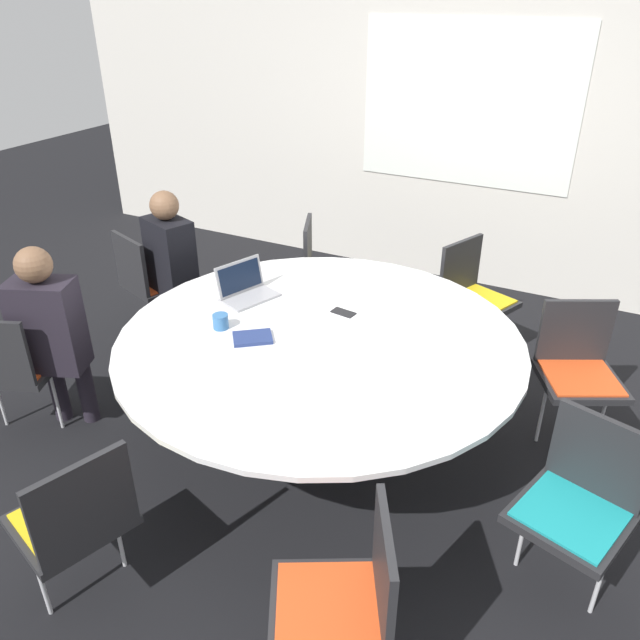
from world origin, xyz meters
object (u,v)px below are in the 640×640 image
(person_0, at_px, (173,259))
(chair_1, at_px, (10,363))
(laptop, at_px, (246,288))
(person_1, at_px, (50,328))
(chair_2, at_px, (76,516))
(spiral_notebook, at_px, (253,338))
(coffee_cup, at_px, (221,321))
(chair_0, at_px, (149,277))
(chair_5, at_px, (578,364))
(chair_4, at_px, (580,498))
(chair_7, at_px, (324,265))
(cell_phone, at_px, (344,313))
(chair_3, at_px, (346,598))
(chair_6, at_px, (473,291))

(person_0, bearing_deg, chair_1, -77.87)
(laptop, bearing_deg, person_1, 154.82)
(chair_2, distance_m, spiral_notebook, 1.26)
(coffee_cup, bearing_deg, spiral_notebook, -6.71)
(chair_0, distance_m, person_0, 0.32)
(chair_5, height_order, laptop, laptop)
(spiral_notebook, bearing_deg, chair_4, -5.88)
(chair_2, bearing_deg, chair_0, 51.66)
(chair_5, xyz_separation_m, coffee_cup, (-1.83, -0.91, 0.26))
(chair_7, bearing_deg, chair_2, -18.08)
(person_0, height_order, coffee_cup, person_0)
(person_0, height_order, spiral_notebook, person_0)
(chair_4, bearing_deg, coffee_cup, 11.40)
(chair_0, xyz_separation_m, chair_7, (1.06, 0.80, 0.00))
(person_1, bearing_deg, chair_1, -161.01)
(chair_2, bearing_deg, cell_phone, 5.11)
(person_0, xyz_separation_m, cell_phone, (1.46, -0.23, 0.03))
(chair_3, distance_m, person_1, 2.31)
(chair_5, relative_size, chair_7, 1.00)
(chair_4, bearing_deg, cell_phone, -7.98)
(chair_7, xyz_separation_m, spiral_notebook, (0.34, -1.54, 0.23))
(spiral_notebook, bearing_deg, chair_2, -94.14)
(chair_0, bearing_deg, person_1, -56.67)
(chair_0, bearing_deg, chair_7, 56.87)
(chair_2, relative_size, laptop, 2.19)
(chair_3, height_order, person_0, person_0)
(chair_2, distance_m, chair_7, 2.79)
(person_0, distance_m, person_1, 1.12)
(chair_0, relative_size, spiral_notebook, 3.30)
(chair_1, xyz_separation_m, laptop, (0.99, 0.98, 0.28))
(chair_0, height_order, chair_1, same)
(chair_0, relative_size, chair_6, 1.00)
(chair_6, distance_m, spiral_notebook, 1.81)
(chair_4, distance_m, person_1, 2.89)
(chair_2, bearing_deg, spiral_notebook, 14.02)
(chair_2, xyz_separation_m, person_1, (-1.03, 0.85, 0.20))
(person_0, height_order, laptop, person_0)
(chair_5, relative_size, laptop, 2.19)
(laptop, bearing_deg, chair_4, -86.60)
(chair_6, bearing_deg, cell_phone, -2.08)
(chair_3, distance_m, spiral_notebook, 1.54)
(chair_2, distance_m, chair_6, 2.98)
(chair_4, height_order, laptop, laptop)
(chair_0, relative_size, chair_3, 1.00)
(chair_6, xyz_separation_m, cell_phone, (-0.50, -1.10, 0.23))
(person_1, distance_m, laptop, 1.14)
(chair_3, bearing_deg, chair_7, 0.14)
(chair_2, height_order, chair_6, same)
(chair_0, relative_size, chair_1, 1.00)
(chair_0, height_order, chair_6, same)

